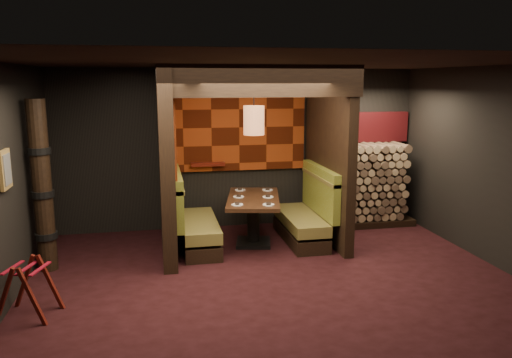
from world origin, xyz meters
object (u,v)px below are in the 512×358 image
object	(u,v)px
booth_bench_left	(193,223)
pendant_lamp	(254,120)
luggage_rack	(28,287)
firewood_stack	(366,185)
dining_table	(253,211)
booth_bench_right	(306,217)
totem_column	(42,188)

from	to	relation	value
booth_bench_left	pendant_lamp	xyz separation A→B (m)	(0.98, -0.10, 1.63)
booth_bench_left	pendant_lamp	world-z (taller)	pendant_lamp
pendant_lamp	luggage_rack	size ratio (longest dim) A/B	1.41
pendant_lamp	firewood_stack	size ratio (longest dim) A/B	0.60
dining_table	pendant_lamp	bearing A→B (deg)	-90.00
luggage_rack	pendant_lamp	bearing A→B (deg)	32.71
booth_bench_right	dining_table	distance (m)	0.93
booth_bench_right	totem_column	distance (m)	4.10
booth_bench_right	dining_table	xyz separation A→B (m)	(-0.91, -0.05, 0.16)
totem_column	firewood_stack	world-z (taller)	totem_column
booth_bench_left	dining_table	distance (m)	0.99
pendant_lamp	totem_column	bearing A→B (deg)	-171.67
booth_bench_right	luggage_rack	world-z (taller)	booth_bench_right
pendant_lamp	totem_column	xyz separation A→B (m)	(-3.07, -0.45, -0.84)
booth_bench_right	dining_table	size ratio (longest dim) A/B	0.98
dining_table	firewood_stack	bearing A→B (deg)	18.31
firewood_stack	dining_table	bearing A→B (deg)	-161.69
booth_bench_left	booth_bench_right	world-z (taller)	same
pendant_lamp	totem_column	distance (m)	3.21
pendant_lamp	luggage_rack	bearing A→B (deg)	-147.29
luggage_rack	totem_column	bearing A→B (deg)	93.12
booth_bench_right	luggage_rack	distance (m)	4.39
dining_table	firewood_stack	distance (m)	2.40
dining_table	firewood_stack	world-z (taller)	firewood_stack
booth_bench_right	firewood_stack	world-z (taller)	firewood_stack
luggage_rack	booth_bench_right	bearing A→B (deg)	27.36
pendant_lamp	booth_bench_left	bearing A→B (deg)	174.12
booth_bench_left	firewood_stack	xyz separation A→B (m)	(3.25, 0.70, 0.35)
booth_bench_right	dining_table	world-z (taller)	booth_bench_right
booth_bench_right	dining_table	bearing A→B (deg)	-176.82
pendant_lamp	luggage_rack	xyz separation A→B (m)	(-2.99, -1.92, -1.68)
totem_column	luggage_rack	bearing A→B (deg)	-86.88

